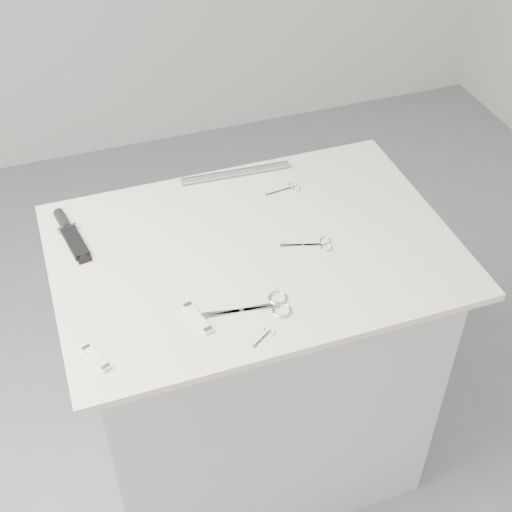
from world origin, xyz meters
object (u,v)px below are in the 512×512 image
object	(u,v)px
large_shears	(266,306)
metal_rail	(235,173)
embroidery_scissors_b	(288,189)
tiny_scissors	(265,336)
pocket_knife_b	(96,358)
plinth	(254,367)
sheathed_knife	(70,233)
pocket_knife_a	(198,318)
embroidery_scissors_a	(316,245)

from	to	relation	value
large_shears	metal_rail	world-z (taller)	metal_rail
embroidery_scissors_b	tiny_scissors	size ratio (longest dim) A/B	1.62
embroidery_scissors_b	pocket_knife_b	distance (m)	0.74
tiny_scissors	metal_rail	world-z (taller)	metal_rail
tiny_scissors	metal_rail	distance (m)	0.61
large_shears	pocket_knife_b	bearing A→B (deg)	-168.70
tiny_scissors	large_shears	bearing A→B (deg)	34.99
embroidery_scissors_b	plinth	bearing A→B (deg)	-136.71
sheathed_knife	pocket_knife_b	distance (m)	0.43
plinth	metal_rail	size ratio (longest dim) A/B	2.90
large_shears	embroidery_scissors_b	xyz separation A→B (m)	(0.21, 0.41, -0.00)
embroidery_scissors_b	metal_rail	bearing A→B (deg)	130.68
large_shears	pocket_knife_a	size ratio (longest dim) A/B	1.94
pocket_knife_b	embroidery_scissors_b	bearing A→B (deg)	-78.37
plinth	tiny_scissors	xyz separation A→B (m)	(-0.07, -0.29, 0.47)
pocket_knife_a	metal_rail	size ratio (longest dim) A/B	0.34
embroidery_scissors_a	large_shears	bearing A→B (deg)	-122.85
pocket_knife_a	metal_rail	distance (m)	0.56
tiny_scissors	pocket_knife_b	size ratio (longest dim) A/B	0.77
embroidery_scissors_a	pocket_knife_a	bearing A→B (deg)	-140.10
embroidery_scissors_a	pocket_knife_a	size ratio (longest dim) A/B	1.25
embroidery_scissors_b	pocket_knife_b	bearing A→B (deg)	-151.06
plinth	tiny_scissors	distance (m)	0.56
large_shears	pocket_knife_a	xyz separation A→B (m)	(-0.16, 0.01, 0.00)
large_shears	tiny_scissors	xyz separation A→B (m)	(-0.03, -0.08, -0.00)
embroidery_scissors_a	metal_rail	distance (m)	0.36
pocket_knife_b	tiny_scissors	bearing A→B (deg)	-122.75
plinth	embroidery_scissors_b	size ratio (longest dim) A/B	8.71
large_shears	plinth	bearing A→B (deg)	85.83
sheathed_knife	metal_rail	world-z (taller)	same
embroidery_scissors_a	pocket_knife_b	size ratio (longest dim) A/B	1.57
pocket_knife_b	metal_rail	world-z (taller)	metal_rail
plinth	metal_rail	bearing A→B (deg)	80.75
embroidery_scissors_a	pocket_knife_b	xyz separation A→B (m)	(-0.58, -0.19, 0.00)
embroidery_scissors_b	pocket_knife_a	distance (m)	0.54
embroidery_scissors_a	metal_rail	bearing A→B (deg)	122.74
embroidery_scissors_a	embroidery_scissors_b	world-z (taller)	same
large_shears	metal_rail	size ratio (longest dim) A/B	0.65
embroidery_scissors_b	tiny_scissors	bearing A→B (deg)	-123.11
tiny_scissors	pocket_knife_b	world-z (taller)	pocket_knife_b
large_shears	sheathed_knife	distance (m)	0.56
plinth	embroidery_scissors_a	distance (m)	0.50
embroidery_scissors_b	sheathed_knife	distance (m)	0.60
plinth	embroidery_scissors_a	xyz separation A→B (m)	(0.15, -0.04, 0.47)
tiny_scissors	pocket_knife_a	xyz separation A→B (m)	(-0.13, 0.10, 0.00)
plinth	tiny_scissors	bearing A→B (deg)	-104.38
embroidery_scissors_b	pocket_knife_a	size ratio (longest dim) A/B	0.99
embroidery_scissors_a	embroidery_scissors_b	bearing A→B (deg)	102.79
embroidery_scissors_b	sheathed_knife	xyz separation A→B (m)	(-0.60, 0.00, 0.01)
embroidery_scissors_b	pocket_knife_a	xyz separation A→B (m)	(-0.37, -0.39, 0.00)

